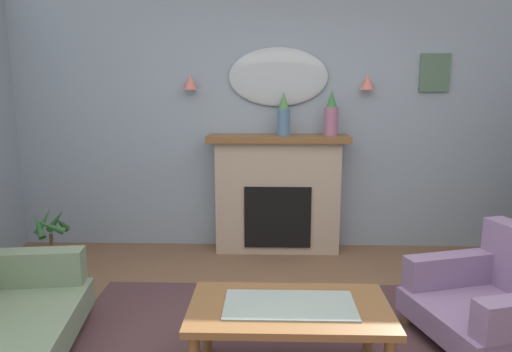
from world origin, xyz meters
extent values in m
cube|color=#8C9EB2|center=(0.00, 2.46, 1.38)|extent=(6.65, 0.10, 2.75)
cube|color=tan|center=(-0.19, 2.25, 0.55)|extent=(1.20, 0.28, 1.10)
cube|color=black|center=(-0.19, 2.15, 0.38)|extent=(0.64, 0.12, 0.60)
cube|color=brown|center=(-0.19, 2.23, 1.13)|extent=(1.36, 0.36, 0.06)
cylinder|color=#4C7093|center=(-0.14, 2.21, 1.29)|extent=(0.12, 0.12, 0.25)
cone|color=#4C8447|center=(-0.14, 2.21, 1.49)|extent=(0.10, 0.10, 0.16)
cylinder|color=#9E6084|center=(0.31, 2.21, 1.29)|extent=(0.13, 0.13, 0.27)
cone|color=#38753D|center=(0.31, 2.21, 1.51)|extent=(0.10, 0.10, 0.16)
ellipsoid|color=#B2BCC6|center=(-0.19, 2.38, 1.71)|extent=(0.96, 0.06, 0.56)
cone|color=#D17066|center=(-1.04, 2.33, 1.66)|extent=(0.14, 0.14, 0.14)
cone|color=#D17066|center=(0.66, 2.33, 1.66)|extent=(0.14, 0.14, 0.14)
cube|color=#4C6B56|center=(1.31, 2.39, 1.75)|extent=(0.28, 0.03, 0.36)
cube|color=brown|center=(-0.16, 0.15, 0.42)|extent=(1.10, 0.60, 0.04)
cube|color=#8C9E99|center=(-0.16, 0.15, 0.44)|extent=(0.72, 0.36, 0.01)
cylinder|color=brown|center=(-0.65, 0.39, 0.20)|extent=(0.06, 0.06, 0.40)
cylinder|color=brown|center=(0.33, 0.39, 0.20)|extent=(0.06, 0.06, 0.40)
cube|color=gray|center=(-1.93, 0.74, 0.40)|extent=(0.77, 0.26, 0.24)
cylinder|color=brown|center=(-1.59, 0.78, 0.05)|extent=(0.07, 0.07, 0.10)
cube|color=gray|center=(1.10, 0.54, 0.18)|extent=(0.99, 0.99, 0.16)
cube|color=gray|center=(1.01, 0.87, 0.37)|extent=(0.73, 0.33, 0.22)
cylinder|color=brown|center=(0.68, 0.78, 0.05)|extent=(0.06, 0.06, 0.10)
cylinder|color=brown|center=(1.34, 0.96, 0.05)|extent=(0.06, 0.06, 0.10)
cylinder|color=silver|center=(-2.23, 1.71, 0.08)|extent=(0.18, 0.18, 0.16)
cylinder|color=brown|center=(-2.23, 1.71, 0.24)|extent=(0.03, 0.03, 0.17)
cone|color=#2D6633|center=(-2.13, 1.72, 0.42)|extent=(0.07, 0.24, 0.21)
cone|color=#2D6633|center=(-2.21, 1.81, 0.42)|extent=(0.21, 0.09, 0.24)
cone|color=#2D6633|center=(-2.31, 1.77, 0.42)|extent=(0.17, 0.20, 0.24)
cone|color=#2D6633|center=(-2.30, 1.64, 0.42)|extent=(0.20, 0.20, 0.23)
cone|color=#2D6633|center=(-2.18, 1.62, 0.42)|extent=(0.26, 0.17, 0.18)
camera|label=1|loc=(-0.28, -2.21, 1.61)|focal=32.63mm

